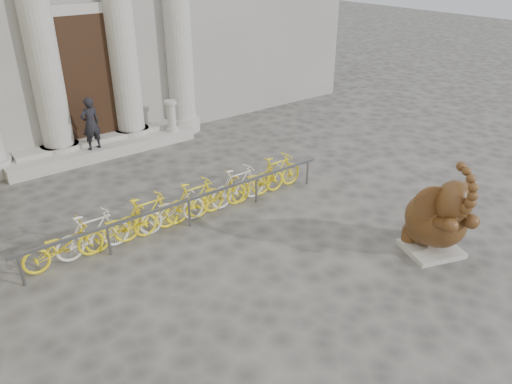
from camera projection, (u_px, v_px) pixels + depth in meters
ground at (300, 305)px, 9.36m from camera, size 80.00×80.00×0.00m
entrance_steps at (103, 149)px, 15.93m from camera, size 6.00×1.20×0.36m
elephant_statue at (438, 219)px, 10.59m from camera, size 1.53×1.81×2.29m
bike_rack at (183, 204)px, 11.90m from camera, size 8.00×0.53×1.00m
pedestrian at (91, 124)px, 15.07m from camera, size 0.65×0.48×1.63m
balustrade_post at (171, 117)px, 16.71m from camera, size 0.42×0.42×1.03m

